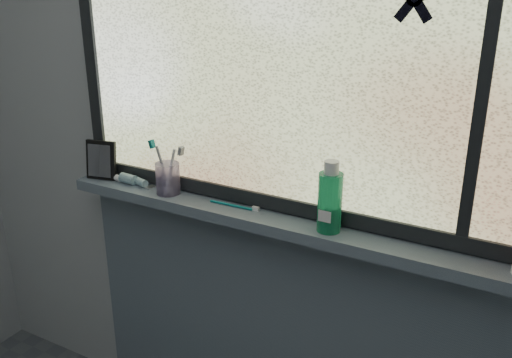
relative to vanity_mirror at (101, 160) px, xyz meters
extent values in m
cube|color=#9EA3A8|center=(0.73, 0.08, 0.15)|extent=(3.00, 0.01, 2.50)
cube|color=#525F6D|center=(0.73, 0.01, -0.10)|extent=(1.62, 0.14, 0.04)
cube|color=#525F6D|center=(0.73, 0.07, -0.61)|extent=(1.62, 0.02, 0.98)
cube|color=silver|center=(0.73, 0.06, 0.43)|extent=(1.50, 0.01, 1.00)
cube|color=black|center=(0.73, 0.06, -0.05)|extent=(1.60, 0.03, 0.05)
cube|color=black|center=(-0.05, 0.06, 0.43)|extent=(0.05, 0.03, 1.10)
cube|color=black|center=(1.33, 0.06, 0.43)|extent=(0.03, 0.03, 1.00)
cube|color=black|center=(0.00, 0.00, 0.00)|extent=(0.13, 0.09, 0.15)
cylinder|color=#B9A6DC|center=(0.32, 0.00, -0.02)|extent=(0.10, 0.10, 0.11)
cylinder|color=#1FA067|center=(0.94, 0.00, 0.04)|extent=(0.10, 0.10, 0.19)
camera|label=1|loc=(1.52, -1.52, 0.72)|focal=40.00mm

